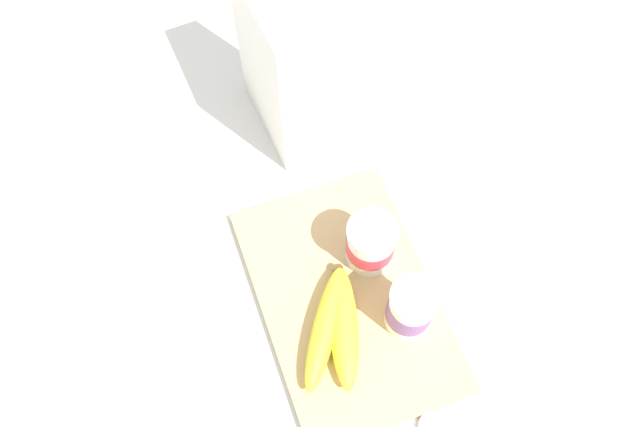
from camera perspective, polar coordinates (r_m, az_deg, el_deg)
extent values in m
plane|color=silver|center=(0.89, 2.48, -7.92)|extent=(2.40, 2.40, 0.00)
cube|color=tan|center=(0.89, 2.50, -7.75)|extent=(0.35, 0.23, 0.02)
cube|color=white|center=(0.92, -3.90, 12.97)|extent=(0.18, 0.07, 0.27)
cylinder|color=white|center=(0.86, 4.58, -2.75)|extent=(0.07, 0.07, 0.08)
cylinder|color=#DB384C|center=(0.86, 4.58, -2.75)|extent=(0.07, 0.07, 0.03)
cylinder|color=silver|center=(0.82, 4.80, -1.55)|extent=(0.07, 0.07, 0.00)
cylinder|color=white|center=(0.83, 8.15, -8.51)|extent=(0.06, 0.06, 0.09)
cylinder|color=#7A4C99|center=(0.83, 8.15, -8.51)|extent=(0.06, 0.06, 0.04)
cylinder|color=silver|center=(0.79, 8.59, -7.46)|extent=(0.06, 0.06, 0.00)
ellipsoid|color=yellow|center=(0.85, 0.45, -10.23)|extent=(0.16, 0.12, 0.04)
ellipsoid|color=yellow|center=(0.85, 2.16, -10.17)|extent=(0.17, 0.09, 0.03)
cylinder|color=brown|center=(0.88, 1.79, -5.11)|extent=(0.01, 0.01, 0.02)
ellipsoid|color=silver|center=(0.86, 9.70, -18.16)|extent=(0.04, 0.04, 0.01)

